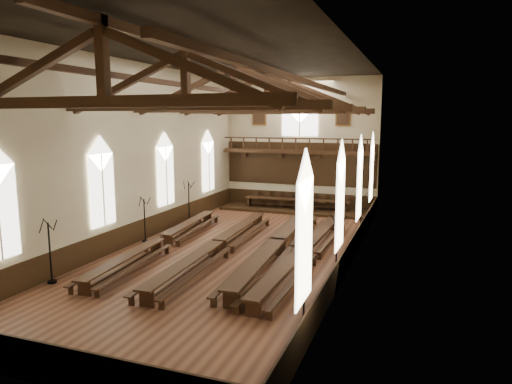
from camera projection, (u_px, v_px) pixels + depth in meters
The scene contains 21 objects.
ground at pixel (236, 252), 23.97m from camera, with size 26.00×26.00×0.00m, color brown.
room_walls at pixel (235, 128), 22.94m from camera, with size 26.00×26.00×26.00m.
wainscot_band at pixel (236, 240), 23.87m from camera, with size 12.00×26.00×1.20m.
side_windows at pixel (235, 181), 23.37m from camera, with size 11.85×19.80×4.50m.
end_window at pixel (300, 115), 34.79m from camera, with size 2.80×0.12×3.80m.
minstrels_gallery at pixel (298, 158), 35.09m from camera, with size 11.80×1.24×3.70m.
portraits at pixel (300, 116), 34.80m from camera, with size 7.75×0.09×1.45m.
roof_trusses at pixel (235, 92), 22.66m from camera, with size 11.70×25.70×2.80m.
refectory_row_a at pixel (162, 240), 24.31m from camera, with size 2.03×14.17×0.71m.
refectory_row_b at pixel (217, 244), 23.33m from camera, with size 1.87×14.59×0.76m.
refectory_row_c at pixel (278, 243), 23.43m from camera, with size 2.13×15.17×0.82m.
refectory_row_d at pixel (304, 250), 22.25m from camera, with size 1.63×14.38×0.75m.
dais at pixel (296, 210), 34.45m from camera, with size 11.40×2.93×0.20m, color black.
high_table at pixel (296, 200), 34.34m from camera, with size 8.01×1.32×0.75m.
high_chairs at pixel (299, 199), 35.07m from camera, with size 7.68×0.48×1.07m.
candelabrum_left_near at pixel (51, 264), 19.24m from camera, with size 0.83×0.82×2.78m.
candelabrum_left_mid at pixel (145, 228), 25.74m from camera, with size 0.77×0.77×2.61m.
candelabrum_left_far at pixel (189, 210), 30.56m from camera, with size 0.82×0.85×2.83m.
candelabrum_right_near at pixel (304, 306), 15.01m from camera, with size 0.78×0.75×2.61m.
candelabrum_right_mid at pixel (336, 255), 20.58m from camera, with size 0.79×0.79×2.66m.
candelabrum_right_far at pixel (361, 218), 28.48m from camera, with size 0.72×0.74×2.47m.
Camera 1 is at (8.95, -21.40, 6.90)m, focal length 32.00 mm.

